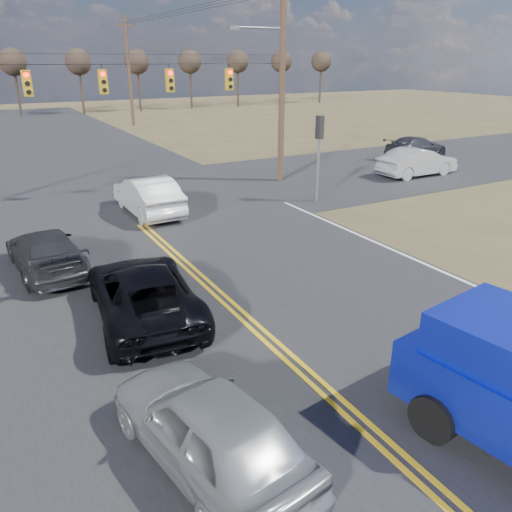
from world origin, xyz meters
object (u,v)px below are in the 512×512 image
white_car_queue (148,195)px  cross_car_east_far (416,147)px  dgrey_car_queue (46,252)px  black_suv (144,292)px  silver_suv (209,426)px  cross_car_east_near (417,162)px

white_car_queue → cross_car_east_far: bearing=-169.7°
dgrey_car_queue → cross_car_east_far: cross_car_east_far is taller
black_suv → white_car_queue: bearing=-102.1°
silver_suv → white_car_queue: size_ratio=0.88×
silver_suv → dgrey_car_queue: (-1.15, 9.78, -0.07)m
white_car_queue → cross_car_east_far: 20.11m
black_suv → white_car_queue: white_car_queue is taller
black_suv → dgrey_car_queue: black_suv is taller
black_suv → silver_suv: bearing=89.9°
dgrey_car_queue → cross_car_east_far: (24.47, 8.50, 0.05)m
black_suv → white_car_queue: size_ratio=1.04×
black_suv → cross_car_east_far: size_ratio=1.05×
silver_suv → black_suv: size_ratio=0.84×
silver_suv → cross_car_east_far: bearing=-151.5°
dgrey_car_queue → cross_car_east_near: size_ratio=0.94×
dgrey_car_queue → cross_car_east_far: bearing=-164.8°
silver_suv → black_suv: (0.59, 5.37, -0.02)m
white_car_queue → cross_car_east_near: bearing=178.3°
black_suv → cross_car_east_near: 20.55m
white_car_queue → cross_car_east_near: size_ratio=1.02×
silver_suv → cross_car_east_far: silver_suv is taller
silver_suv → dgrey_car_queue: 9.84m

